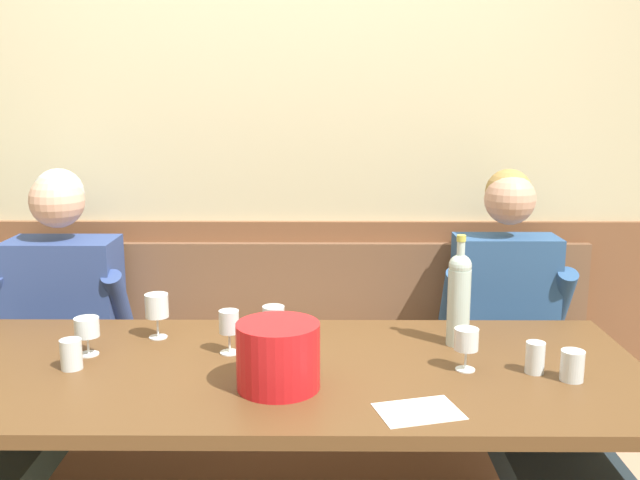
{
  "coord_description": "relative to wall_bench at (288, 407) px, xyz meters",
  "views": [
    {
      "loc": [
        0.15,
        -1.93,
        1.56
      ],
      "look_at": [
        0.13,
        0.43,
        1.07
      ],
      "focal_mm": 40.11,
      "sensor_mm": 36.0,
      "label": 1
    }
  ],
  "objects": [
    {
      "name": "wall_bench",
      "position": [
        0.0,
        0.0,
        0.0
      ],
      "size": [
        2.52,
        0.42,
        0.94
      ],
      "color": "brown",
      "rests_on": "ground"
    },
    {
      "name": "wine_bottle_amber_mid",
      "position": [
        0.58,
        -0.54,
        0.64
      ],
      "size": [
        0.07,
        0.07,
        0.36
      ],
      "color": "#B3C8C0",
      "rests_on": "dining_table"
    },
    {
      "name": "wine_glass_center_front",
      "position": [
        -0.15,
        -0.62,
        0.57
      ],
      "size": [
        0.06,
        0.06,
        0.14
      ],
      "color": "silver",
      "rests_on": "dining_table"
    },
    {
      "name": "water_tumbler_center",
      "position": [
        -0.6,
        -0.75,
        0.52
      ],
      "size": [
        0.06,
        0.06,
        0.09
      ],
      "primitive_type": "cylinder",
      "color": "silver",
      "rests_on": "dining_table"
    },
    {
      "name": "tasting_sheet_left_guest",
      "position": [
        0.39,
        -1.04,
        0.47
      ],
      "size": [
        0.24,
        0.2,
        0.0
      ],
      "primitive_type": "cube",
      "rotation": [
        0.0,
        0.0,
        0.27
      ],
      "color": "white",
      "rests_on": "dining_table"
    },
    {
      "name": "wine_glass_by_bottle",
      "position": [
        0.57,
        -0.76,
        0.56
      ],
      "size": [
        0.07,
        0.07,
        0.13
      ],
      "color": "silver",
      "rests_on": "dining_table"
    },
    {
      "name": "water_tumbler_left",
      "position": [
        0.85,
        -0.83,
        0.52
      ],
      "size": [
        0.07,
        0.07,
        0.09
      ],
      "primitive_type": "cylinder",
      "color": "silver",
      "rests_on": "dining_table"
    },
    {
      "name": "ice_bucket",
      "position": [
        0.02,
        -0.89,
        0.57
      ],
      "size": [
        0.23,
        0.23,
        0.19
      ],
      "primitive_type": "cylinder",
      "color": "red",
      "rests_on": "dining_table"
    },
    {
      "name": "room_wall_back",
      "position": [
        0.0,
        0.26,
        1.12
      ],
      "size": [
        6.8,
        0.08,
        2.8
      ],
      "primitive_type": "cube",
      "color": "beige",
      "rests_on": "ground"
    },
    {
      "name": "wood_wainscot_panel",
      "position": [
        0.0,
        0.21,
        0.23
      ],
      "size": [
        6.8,
        0.03,
        1.03
      ],
      "primitive_type": "cube",
      "color": "brown",
      "rests_on": "ground"
    },
    {
      "name": "wine_glass_mid_right",
      "position": [
        -0.59,
        -0.64,
        0.56
      ],
      "size": [
        0.08,
        0.08,
        0.12
      ],
      "color": "silver",
      "rests_on": "dining_table"
    },
    {
      "name": "dining_table",
      "position": [
        0.0,
        -0.73,
        0.4
      ],
      "size": [
        2.22,
        0.89,
        0.75
      ],
      "color": "brown",
      "rests_on": "ground"
    },
    {
      "name": "wine_glass_center_rear",
      "position": [
        -0.41,
        -0.48,
        0.58
      ],
      "size": [
        0.08,
        0.08,
        0.15
      ],
      "color": "silver",
      "rests_on": "dining_table"
    },
    {
      "name": "person_left_seat",
      "position": [
        -0.89,
        -0.38,
        0.34
      ],
      "size": [
        0.53,
        1.35,
        1.27
      ],
      "color": "#2B3638",
      "rests_on": "ground"
    },
    {
      "name": "water_tumbler_right",
      "position": [
        0.77,
        -0.78,
        0.52
      ],
      "size": [
        0.06,
        0.06,
        0.09
      ],
      "primitive_type": "cylinder",
      "color": "silver",
      "rests_on": "dining_table"
    },
    {
      "name": "person_right_seat",
      "position": [
        0.86,
        -0.41,
        0.32
      ],
      "size": [
        0.51,
        1.33,
        1.27
      ],
      "color": "#2D3639",
      "rests_on": "ground"
    },
    {
      "name": "wine_glass_near_bucket",
      "position": [
        -0.01,
        -0.59,
        0.57
      ],
      "size": [
        0.07,
        0.07,
        0.15
      ],
      "color": "silver",
      "rests_on": "dining_table"
    }
  ]
}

